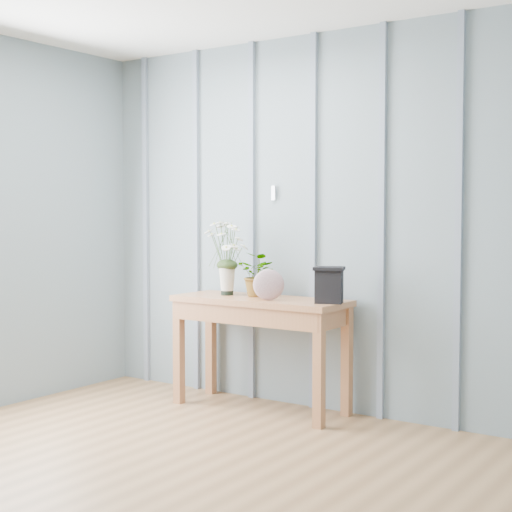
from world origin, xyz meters
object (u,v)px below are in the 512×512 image
Objects in this scene: daisy_vase at (227,246)px; felt_disc_vessel at (269,285)px; sideboard at (260,315)px; carved_box at (329,285)px.

daisy_vase reaches higher than felt_disc_vessel.
sideboard is 5.26× the size of carved_box.
carved_box is (0.53, -0.02, 0.23)m from sideboard.
daisy_vase is 2.65× the size of felt_disc_vessel.
carved_box is (0.81, -0.03, -0.22)m from daisy_vase.
carved_box is (0.40, 0.08, 0.02)m from felt_disc_vessel.
sideboard is 5.95× the size of felt_disc_vessel.
sideboard is at bearing -1.83° from daisy_vase.
sideboard is 2.24× the size of daisy_vase.
sideboard is 0.58m from carved_box.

